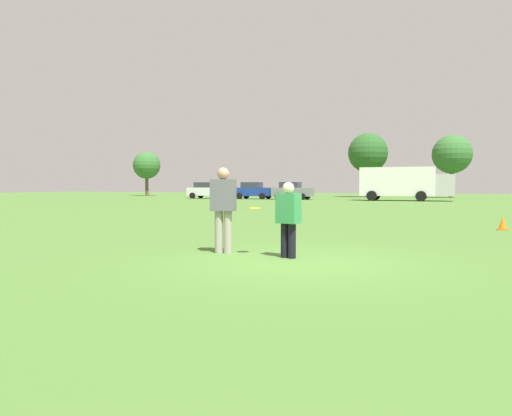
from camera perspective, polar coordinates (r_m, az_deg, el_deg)
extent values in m
plane|color=#47702D|center=(9.27, 4.55, -6.20)|extent=(173.31, 173.31, 0.00)
cylinder|color=gray|center=(10.36, -4.35, -2.79)|extent=(0.18, 0.18, 0.89)
cylinder|color=gray|center=(10.31, -3.30, -2.81)|extent=(0.18, 0.18, 0.89)
cube|color=#595960|center=(10.29, -3.84, 1.51)|extent=(0.55, 0.39, 0.66)
sphere|color=tan|center=(10.30, -3.85, 4.03)|extent=(0.25, 0.25, 0.25)
cylinder|color=black|center=(9.59, 4.20, -3.85)|extent=(0.16, 0.16, 0.68)
cylinder|color=black|center=(9.69, 3.36, -3.78)|extent=(0.16, 0.16, 0.68)
cube|color=#338C4C|center=(9.59, 3.79, -0.04)|extent=(0.50, 0.38, 0.59)
sphere|color=beige|center=(9.58, 3.79, 2.35)|extent=(0.22, 0.22, 0.22)
cylinder|color=yellow|center=(10.03, -0.29, 0.00)|extent=(0.27, 0.27, 0.04)
cube|color=#D8590C|center=(17.62, 26.78, -2.25)|extent=(0.32, 0.32, 0.03)
cone|color=orange|center=(17.60, 26.79, -1.47)|extent=(0.24, 0.24, 0.45)
cube|color=silver|center=(55.37, -5.74, 1.92)|extent=(4.24, 1.89, 0.90)
cube|color=#2D333D|center=(55.48, -5.98, 2.66)|extent=(2.04, 1.68, 0.64)
cylinder|color=black|center=(55.71, -4.08, 1.46)|extent=(0.66, 0.23, 0.66)
cylinder|color=black|center=(53.91, -4.98, 1.42)|extent=(0.66, 0.23, 0.66)
cylinder|color=black|center=(56.86, -6.46, 1.48)|extent=(0.66, 0.23, 0.66)
cylinder|color=black|center=(55.09, -7.42, 1.44)|extent=(0.66, 0.23, 0.66)
cube|color=navy|center=(53.04, -0.23, 1.90)|extent=(4.24, 1.89, 0.90)
cube|color=#2D333D|center=(53.13, -0.49, 2.68)|extent=(2.04, 1.68, 0.64)
cylinder|color=black|center=(53.54, 1.45, 1.42)|extent=(0.66, 0.23, 0.66)
cylinder|color=black|center=(51.66, 0.71, 1.38)|extent=(0.66, 0.23, 0.66)
cylinder|color=black|center=(54.46, -1.13, 1.44)|extent=(0.66, 0.23, 0.66)
cylinder|color=black|center=(52.61, -1.95, 1.40)|extent=(0.66, 0.23, 0.66)
cube|color=slate|center=(51.26, 4.29, 1.87)|extent=(4.24, 1.89, 0.90)
cube|color=#2D333D|center=(51.33, 4.02, 2.67)|extent=(2.04, 1.68, 0.64)
cylinder|color=black|center=(51.87, 5.98, 1.37)|extent=(0.66, 0.23, 0.66)
cylinder|color=black|center=(49.95, 5.39, 1.33)|extent=(0.66, 0.23, 0.66)
cylinder|color=black|center=(52.60, 3.23, 1.40)|extent=(0.66, 0.23, 0.66)
cylinder|color=black|center=(50.70, 2.55, 1.36)|extent=(0.66, 0.23, 0.66)
cube|color=white|center=(48.63, 16.13, 2.97)|extent=(6.85, 2.65, 2.70)
cube|color=#B2B2B7|center=(48.46, 21.08, 2.49)|extent=(1.85, 2.34, 2.00)
cylinder|color=black|center=(49.88, 18.77, 1.37)|extent=(0.97, 0.30, 0.96)
cylinder|color=black|center=(47.14, 18.65, 1.31)|extent=(0.97, 0.30, 0.96)
cylinder|color=black|center=(50.23, 13.72, 1.45)|extent=(0.97, 0.30, 0.96)
cylinder|color=black|center=(47.52, 13.31, 1.39)|extent=(0.97, 0.30, 0.96)
cylinder|color=brown|center=(72.41, -12.59, 2.49)|extent=(0.46, 0.46, 2.74)
sphere|color=#33662D|center=(72.47, -12.61, 4.89)|extent=(3.91, 3.91, 3.91)
cylinder|color=brown|center=(63.51, 12.87, 2.81)|extent=(0.58, 0.58, 3.47)
sphere|color=#285623|center=(63.64, 12.90, 6.28)|extent=(4.96, 4.96, 4.96)
cylinder|color=brown|center=(63.09, 21.80, 2.59)|extent=(0.54, 0.54, 3.24)
sphere|color=#33662D|center=(63.20, 21.86, 5.84)|extent=(4.63, 4.63, 4.63)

